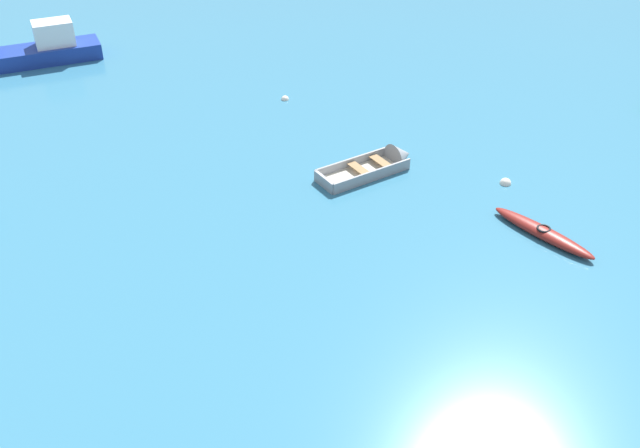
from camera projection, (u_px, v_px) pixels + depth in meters
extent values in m
cube|color=beige|center=(363.00, 173.00, 26.38)|extent=(3.27, 2.71, 0.10)
cube|color=gray|center=(354.00, 162.00, 26.70)|extent=(2.81, 1.94, 0.42)
cube|color=gray|center=(373.00, 176.00, 25.88)|extent=(2.81, 1.94, 0.42)
cube|color=gray|center=(324.00, 182.00, 25.54)|extent=(0.74, 1.02, 0.42)
cone|color=gray|center=(401.00, 156.00, 27.06)|extent=(1.26, 1.36, 1.12)
cube|color=#937047|center=(359.00, 168.00, 26.17)|extent=(0.88, 1.06, 0.03)
cube|color=#937047|center=(381.00, 161.00, 26.60)|extent=(0.88, 1.06, 0.03)
cube|color=navy|center=(47.00, 54.00, 35.18)|extent=(5.26, 3.66, 0.75)
cube|color=white|center=(54.00, 33.00, 34.81)|extent=(2.15, 1.88, 1.16)
cube|color=black|center=(35.00, 31.00, 34.41)|extent=(0.63, 1.12, 0.51)
ellipsoid|color=maroon|center=(543.00, 232.00, 23.07)|extent=(2.92, 3.17, 0.34)
torus|color=black|center=(544.00, 229.00, 22.98)|extent=(0.64, 0.64, 0.07)
sphere|color=silver|center=(285.00, 100.00, 31.73)|extent=(0.34, 0.34, 0.34)
sphere|color=silver|center=(505.00, 184.00, 25.87)|extent=(0.41, 0.41, 0.41)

